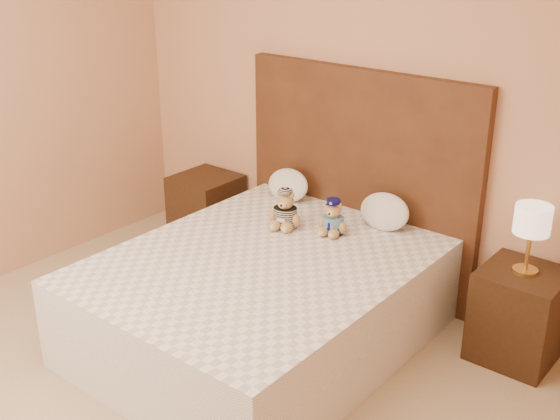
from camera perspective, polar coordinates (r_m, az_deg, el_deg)
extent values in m
cube|color=tan|center=(4.61, 7.01, 9.59)|extent=(4.00, 0.04, 2.70)
cube|color=tan|center=(1.91, 21.75, -11.60)|extent=(0.04, 4.50, 2.70)
cube|color=white|center=(4.27, -1.44, -8.79)|extent=(1.60, 2.00, 0.30)
cube|color=white|center=(4.13, -1.47, -5.53)|extent=(1.60, 2.00, 0.25)
cube|color=#522F18|center=(4.75, 6.42, 2.44)|extent=(1.75, 0.08, 1.50)
cube|color=#371F11|center=(5.50, -5.98, 0.03)|extent=(0.45, 0.45, 0.55)
cube|color=#371F11|center=(4.29, 18.81, -8.05)|extent=(0.45, 0.45, 0.55)
cylinder|color=gold|center=(4.16, 19.30, -4.65)|extent=(0.14, 0.14, 0.02)
cylinder|color=gold|center=(4.10, 19.53, -3.03)|extent=(0.02, 0.02, 0.26)
cylinder|color=beige|center=(4.03, 19.86, -0.72)|extent=(0.20, 0.20, 0.16)
ellipsoid|color=white|center=(4.89, 0.66, 2.15)|extent=(0.33, 0.21, 0.23)
ellipsoid|color=white|center=(4.48, 8.50, 0.00)|extent=(0.34, 0.22, 0.24)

